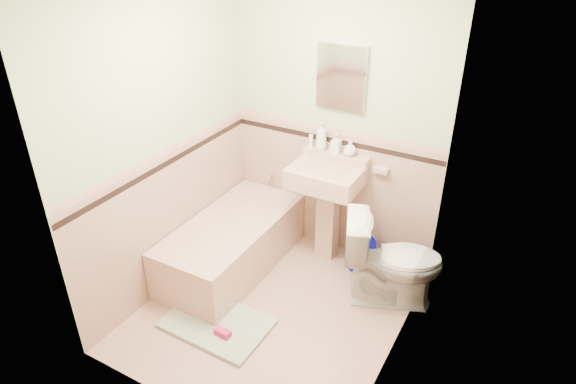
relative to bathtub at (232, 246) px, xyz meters
The scene contains 31 objects.
floor 0.75m from the bathtub, 27.65° to the right, with size 2.20×2.20×0.00m, color tan.
wall_back 1.43m from the bathtub, 50.71° to the left, with size 2.50×2.50×0.00m, color #F3E5C6.
wall_front 1.87m from the bathtub, 66.22° to the right, with size 2.50×2.50×0.00m, color #F3E5C6.
wall_left 1.14m from the bathtub, 138.27° to the right, with size 2.50×2.50×0.00m, color #F3E5C6.
wall_right 1.95m from the bathtub, 11.45° to the right, with size 2.50×2.50×0.00m, color #F3E5C6.
wainscot_back 1.05m from the bathtub, 50.27° to the left, with size 2.00×2.00×0.00m, color tan.
wainscot_front 1.60m from the bathtub, 66.05° to the right, with size 2.00×2.00×0.00m, color tan.
wainscot_left 0.61m from the bathtub, 137.33° to the right, with size 2.20×2.20×0.00m, color tan.
wainscot_right 1.69m from the bathtub, 11.53° to the right, with size 2.20×2.20×0.00m, color tan.
accent_back 1.33m from the bathtub, 50.04° to the left, with size 2.00×2.00×0.00m, color black.
accent_front 1.79m from the bathtub, 65.95° to the right, with size 2.00×2.00×0.00m, color black.
accent_left 1.02m from the bathtub, 136.85° to the right, with size 2.20×2.20×0.00m, color black.
accent_right 1.87m from the bathtub, 11.57° to the right, with size 2.20×2.20×0.00m, color black.
cap_back 1.40m from the bathtub, 50.04° to the left, with size 2.00×2.00×0.00m, color tan.
cap_front 1.84m from the bathtub, 65.95° to the right, with size 2.00×2.00×0.00m, color tan.
cap_left 1.11m from the bathtub, 136.85° to the right, with size 2.20×2.20×0.00m, color tan.
cap_right 1.92m from the bathtub, 11.57° to the right, with size 2.20×2.20×0.00m, color tan.
bathtub is the anchor object (origin of this frame).
tub_faucet 0.83m from the bathtub, 90.00° to the left, with size 0.04×0.04×0.12m, color silver.
sink 0.90m from the bathtub, 37.93° to the left, with size 0.61×0.50×0.96m, color tan, non-canonical shape.
sink_faucet 1.20m from the bathtub, 44.58° to the left, with size 0.02×0.02×0.10m, color silver.
medicine_cabinet 1.78m from the bathtub, 47.42° to the left, with size 0.44×0.04×0.55m, color white.
soap_dish 1.51m from the bathtub, 33.57° to the left, with size 0.13×0.08×0.04m, color tan.
soap_bottle_left 1.29m from the bathtub, 53.21° to the left, with size 0.10×0.10×0.26m, color #B2B2B2.
soap_bottle_mid 1.33m from the bathtub, 46.40° to the left, with size 0.08×0.08×0.18m, color #B2B2B2.
soap_bottle_right 1.39m from the bathtub, 41.27° to the left, with size 0.11×0.11×0.14m, color #B2B2B2.
tube 1.20m from the bathtub, 58.92° to the left, with size 0.04×0.04×0.12m, color white.
toilet 1.46m from the bathtub, 10.58° to the left, with size 0.45×0.80×0.81m, color white.
bucket 1.19m from the bathtub, 27.67° to the left, with size 0.28×0.28×0.28m, color #02058F, non-canonical shape.
bath_mat 0.80m from the bathtub, 65.10° to the right, with size 0.82×0.55×0.03m, color #98A88C.
shoe 0.94m from the bathtub, 60.47° to the right, with size 0.13×0.06×0.05m, color #BF1E59.
Camera 1 is at (1.65, -2.70, 2.89)m, focal length 31.18 mm.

